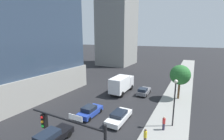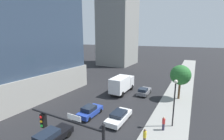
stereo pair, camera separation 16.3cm
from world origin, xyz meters
name	(u,v)px [view 2 (the right image)]	position (x,y,z in m)	size (l,w,h in m)	color
sidewalk	(173,111)	(7.71, 20.00, 0.07)	(4.84, 120.00, 0.15)	gray
construction_building	(118,21)	(-18.40, 54.85, 17.29)	(14.15, 16.63, 39.18)	gray
traffic_light_pole	(73,139)	(3.36, 3.43, 4.17)	(6.40, 0.48, 5.77)	black
street_lamp	(175,96)	(8.25, 15.38, 3.98)	(0.44, 0.44, 5.85)	black
street_tree	(180,75)	(7.97, 25.30, 4.43)	(3.43, 3.43, 6.02)	brown
car_black	(50,137)	(-2.34, 6.14, 0.77)	(1.82, 4.78, 1.53)	black
car_blue	(90,111)	(-2.34, 13.00, 0.71)	(1.79, 4.10, 1.47)	#233D9E
car_gray	(144,91)	(1.88, 24.69, 0.70)	(1.76, 4.04, 1.45)	slate
car_white	(119,117)	(1.88, 13.54, 0.67)	(1.87, 4.71, 1.34)	silver
box_truck	(122,84)	(-2.34, 23.66, 1.90)	(2.38, 7.10, 3.38)	silver
pedestrian_yellow_shirt	(145,137)	(6.27, 10.32, 1.07)	(0.34, 0.34, 1.79)	brown
pedestrian_red_shirt	(164,123)	(7.43, 13.97, 0.99)	(0.34, 0.34, 1.66)	#38334C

